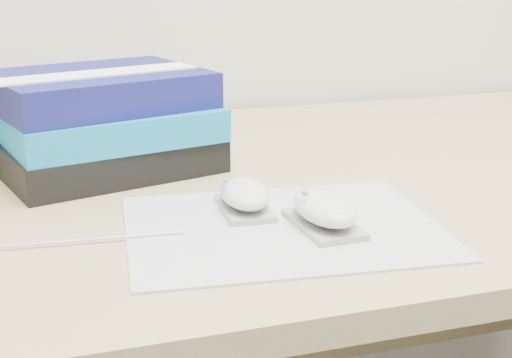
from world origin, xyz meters
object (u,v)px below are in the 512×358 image
object	(u,v)px
mouse_front	(324,211)
book_stack	(103,122)
desk	(246,308)
mouse_rear	(245,196)

from	to	relation	value
mouse_front	book_stack	bearing A→B (deg)	122.98
desk	mouse_front	size ratio (longest dim) A/B	15.35
mouse_rear	mouse_front	distance (m)	0.10
book_stack	desk	bearing A→B (deg)	-3.68
mouse_rear	mouse_front	bearing A→B (deg)	-48.98
mouse_front	book_stack	size ratio (longest dim) A/B	0.33
mouse_rear	book_stack	bearing A→B (deg)	119.93
mouse_front	mouse_rear	bearing A→B (deg)	131.02
desk	mouse_front	bearing A→B (deg)	-90.01
desk	mouse_rear	bearing A→B (deg)	-107.00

